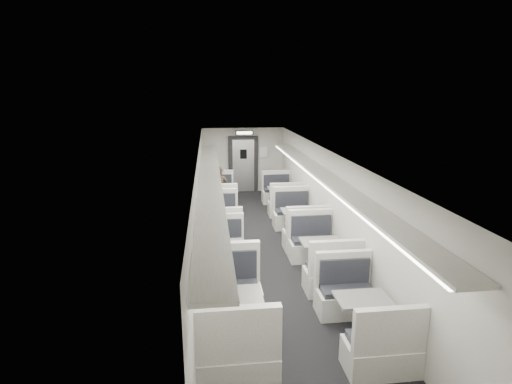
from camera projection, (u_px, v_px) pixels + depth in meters
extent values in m
cube|color=black|center=(266.00, 256.00, 9.45)|extent=(3.00, 12.00, 0.12)
cube|color=white|center=(266.00, 150.00, 8.82)|extent=(3.00, 12.00, 0.12)
cube|color=beige|center=(243.00, 160.00, 14.96)|extent=(3.00, 0.12, 2.40)
cube|color=beige|center=(197.00, 207.00, 8.96)|extent=(0.12, 12.00, 2.40)
cube|color=beige|center=(332.00, 203.00, 9.32)|extent=(0.12, 12.00, 2.40)
cube|color=white|center=(220.00, 212.00, 11.86)|extent=(1.05, 0.59, 0.45)
cube|color=#201F2A|center=(219.00, 203.00, 11.82)|extent=(0.93, 0.47, 0.10)
cube|color=white|center=(219.00, 196.00, 11.51)|extent=(1.05, 0.12, 0.70)
cube|color=white|center=(218.00, 199.00, 13.35)|extent=(1.05, 0.59, 0.45)
cube|color=#201F2A|center=(218.00, 191.00, 13.25)|extent=(0.93, 0.47, 0.10)
cube|color=white|center=(218.00, 181.00, 13.41)|extent=(1.05, 0.12, 0.70)
cylinder|color=silver|center=(219.00, 201.00, 12.57)|extent=(0.10, 0.10, 0.69)
cylinder|color=silver|center=(219.00, 211.00, 12.65)|extent=(0.36, 0.36, 0.03)
cube|color=gray|center=(219.00, 190.00, 12.48)|extent=(0.87, 0.60, 0.04)
cube|color=white|center=(222.00, 239.00, 9.82)|extent=(0.98, 0.55, 0.42)
cube|color=#201F2A|center=(222.00, 228.00, 9.78)|extent=(0.87, 0.43, 0.09)
cube|color=white|center=(222.00, 221.00, 9.49)|extent=(0.98, 0.11, 0.65)
cube|color=white|center=(220.00, 220.00, 11.20)|extent=(0.98, 0.55, 0.42)
cube|color=#201F2A|center=(220.00, 212.00, 11.11)|extent=(0.87, 0.43, 0.09)
cube|color=white|center=(220.00, 200.00, 11.26)|extent=(0.98, 0.11, 0.65)
cylinder|color=silver|center=(221.00, 225.00, 10.48)|extent=(0.09, 0.09, 0.64)
cylinder|color=silver|center=(221.00, 236.00, 10.56)|extent=(0.33, 0.33, 0.03)
cube|color=gray|center=(221.00, 212.00, 10.39)|extent=(0.81, 0.55, 0.04)
cube|color=white|center=(226.00, 280.00, 7.71)|extent=(0.96, 0.53, 0.41)
cube|color=#201F2A|center=(226.00, 267.00, 7.68)|extent=(0.85, 0.42, 0.09)
cube|color=white|center=(226.00, 259.00, 7.40)|extent=(0.96, 0.11, 0.63)
cube|color=white|center=(224.00, 251.00, 9.07)|extent=(0.96, 0.53, 0.41)
cube|color=#201F2A|center=(223.00, 241.00, 8.98)|extent=(0.85, 0.42, 0.09)
cube|color=white|center=(223.00, 227.00, 9.12)|extent=(0.96, 0.11, 0.63)
cylinder|color=silver|center=(225.00, 259.00, 8.36)|extent=(0.09, 0.09, 0.62)
cylinder|color=silver|center=(225.00, 273.00, 8.44)|extent=(0.32, 0.32, 0.03)
cube|color=gray|center=(224.00, 244.00, 8.28)|extent=(0.79, 0.54, 0.04)
cube|color=white|center=(235.00, 365.00, 5.27)|extent=(1.13, 0.63, 0.48)
cube|color=#201F2A|center=(235.00, 344.00, 5.23)|extent=(1.00, 0.50, 0.11)
cube|color=white|center=(236.00, 335.00, 4.89)|extent=(1.13, 0.13, 0.75)
cube|color=white|center=(229.00, 301.00, 6.87)|extent=(1.13, 0.63, 0.48)
cube|color=#201F2A|center=(228.00, 286.00, 6.76)|extent=(1.00, 0.50, 0.11)
cube|color=white|center=(227.00, 262.00, 6.94)|extent=(1.13, 0.13, 0.75)
cylinder|color=silver|center=(231.00, 321.00, 6.04)|extent=(0.11, 0.11, 0.74)
cylinder|color=silver|center=(232.00, 342.00, 6.12)|extent=(0.38, 0.38, 0.03)
cube|color=gray|center=(231.00, 297.00, 5.93)|extent=(0.94, 0.64, 0.04)
cube|color=white|center=(285.00, 209.00, 12.25)|extent=(0.99, 0.55, 0.42)
cube|color=#201F2A|center=(285.00, 200.00, 12.21)|extent=(0.88, 0.44, 0.09)
cube|color=white|center=(286.00, 194.00, 11.92)|extent=(0.99, 0.11, 0.65)
cube|color=white|center=(277.00, 196.00, 13.65)|extent=(0.99, 0.55, 0.42)
cube|color=#201F2A|center=(277.00, 189.00, 13.56)|extent=(0.88, 0.44, 0.09)
cube|color=white|center=(276.00, 180.00, 13.71)|extent=(0.99, 0.11, 0.65)
cylinder|color=silver|center=(281.00, 199.00, 12.92)|extent=(0.09, 0.09, 0.64)
cylinder|color=silver|center=(280.00, 208.00, 13.00)|extent=(0.34, 0.34, 0.03)
cube|color=gray|center=(281.00, 188.00, 12.83)|extent=(0.82, 0.56, 0.04)
cube|color=white|center=(305.00, 240.00, 9.70)|extent=(1.05, 0.58, 0.45)
cube|color=#201F2A|center=(305.00, 229.00, 9.66)|extent=(0.93, 0.46, 0.10)
cube|color=white|center=(308.00, 220.00, 9.35)|extent=(1.05, 0.12, 0.69)
cube|color=white|center=(292.00, 220.00, 11.18)|extent=(1.05, 0.58, 0.45)
cube|color=#201F2A|center=(293.00, 211.00, 11.08)|extent=(0.93, 0.46, 0.10)
cube|color=white|center=(291.00, 198.00, 11.24)|extent=(1.05, 0.12, 0.69)
cylinder|color=silver|center=(298.00, 225.00, 10.41)|extent=(0.10, 0.10, 0.68)
cylinder|color=silver|center=(298.00, 237.00, 10.49)|extent=(0.36, 0.36, 0.03)
cube|color=gray|center=(299.00, 211.00, 10.31)|extent=(0.87, 0.59, 0.04)
cube|color=white|center=(332.00, 281.00, 7.63)|extent=(1.04, 0.58, 0.44)
cube|color=#201F2A|center=(332.00, 267.00, 7.59)|extent=(0.92, 0.46, 0.10)
cube|color=white|center=(337.00, 258.00, 7.29)|extent=(1.04, 0.12, 0.68)
cube|color=white|center=(312.00, 250.00, 9.10)|extent=(1.04, 0.58, 0.44)
cube|color=#201F2A|center=(312.00, 239.00, 9.00)|extent=(0.92, 0.46, 0.10)
cube|color=white|center=(310.00, 224.00, 9.16)|extent=(1.04, 0.12, 0.68)
cylinder|color=silver|center=(321.00, 259.00, 8.34)|extent=(0.10, 0.10, 0.67)
cylinder|color=silver|center=(320.00, 273.00, 8.42)|extent=(0.35, 0.35, 0.03)
cube|color=gray|center=(322.00, 242.00, 8.24)|extent=(0.86, 0.59, 0.04)
cube|color=white|center=(380.00, 356.00, 5.48)|extent=(0.99, 0.55, 0.42)
cube|color=#201F2A|center=(381.00, 339.00, 5.45)|extent=(0.88, 0.44, 0.09)
cube|color=white|center=(390.00, 331.00, 5.16)|extent=(0.99, 0.11, 0.65)
cube|color=white|center=(345.00, 302.00, 6.89)|extent=(0.99, 0.55, 0.42)
cube|color=#201F2A|center=(347.00, 289.00, 6.79)|extent=(0.88, 0.44, 0.09)
cube|color=white|center=(343.00, 268.00, 6.94)|extent=(0.99, 0.11, 0.65)
cylinder|color=silver|center=(361.00, 320.00, 6.16)|extent=(0.09, 0.09, 0.64)
cylinder|color=silver|center=(360.00, 337.00, 6.23)|extent=(0.34, 0.34, 0.03)
cube|color=gray|center=(363.00, 299.00, 6.07)|extent=(0.82, 0.56, 0.04)
imported|color=black|center=(220.00, 190.00, 12.39)|extent=(0.60, 0.46, 1.46)
cube|color=black|center=(202.00, 171.00, 12.20)|extent=(0.02, 1.18, 0.84)
cube|color=black|center=(201.00, 188.00, 10.08)|extent=(0.02, 1.18, 0.84)
cube|color=black|center=(199.00, 214.00, 7.97)|extent=(0.02, 1.18, 0.84)
cube|color=black|center=(197.00, 260.00, 5.85)|extent=(0.02, 1.18, 0.84)
cube|color=white|center=(210.00, 179.00, 8.52)|extent=(0.46, 10.40, 0.05)
cube|color=white|center=(219.00, 181.00, 8.56)|extent=(0.05, 10.20, 0.04)
cube|color=white|center=(324.00, 176.00, 8.81)|extent=(0.46, 10.40, 0.05)
cube|color=white|center=(316.00, 178.00, 8.80)|extent=(0.05, 10.20, 0.04)
cube|color=black|center=(243.00, 164.00, 14.89)|extent=(1.10, 0.10, 2.10)
cube|color=silver|center=(243.00, 166.00, 14.87)|extent=(0.80, 0.05, 1.95)
cube|color=black|center=(243.00, 154.00, 14.72)|extent=(0.25, 0.02, 0.35)
cube|color=black|center=(244.00, 133.00, 14.11)|extent=(0.62, 0.10, 0.16)
cube|color=white|center=(244.00, 133.00, 14.05)|extent=(0.54, 0.02, 0.10)
cube|color=white|center=(263.00, 152.00, 14.84)|extent=(0.32, 0.02, 0.40)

